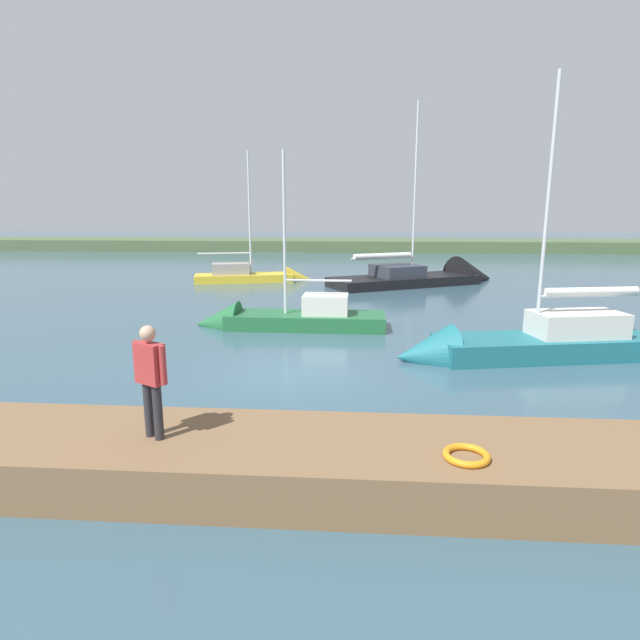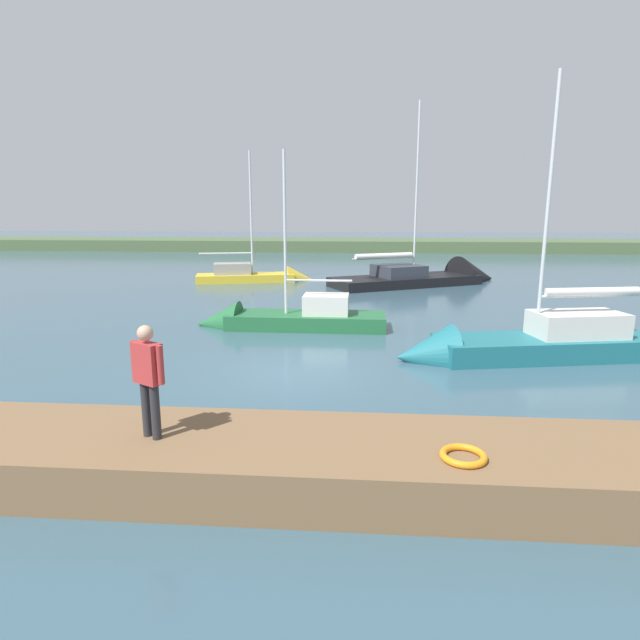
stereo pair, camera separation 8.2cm
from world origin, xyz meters
The scene contains 9 objects.
ground_plane centered at (0.00, 0.00, 0.00)m, with size 200.00×200.00×0.00m, color #385666.
far_shoreline centered at (0.00, -44.78, 0.00)m, with size 180.00×8.00×2.40m, color #4C603D.
dock_pier centered at (0.00, 5.76, 0.39)m, with size 19.04×2.28×0.78m, color brown.
life_ring_buoy centered at (-3.25, 6.22, 0.83)m, with size 0.66×0.66×0.10m, color orange.
sailboat_near_dock centered at (1.14, -5.24, 0.15)m, with size 7.03×1.84×7.13m.
sailboat_far_left centered at (4.28, -17.93, 0.12)m, with size 7.43×3.58×8.66m.
sailboat_outer_mooring centered at (-6.43, -17.79, 0.19)m, with size 10.95×7.61×11.56m.
sailboat_mid_channel centered at (-6.35, -1.75, 0.28)m, with size 7.95×3.26×8.64m.
person_on_dock centered at (1.39, 5.86, 1.81)m, with size 0.59×0.42×1.77m.
Camera 2 is at (-1.75, 12.91, 4.17)m, focal length 28.46 mm.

